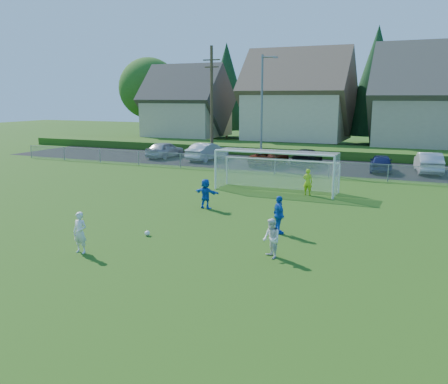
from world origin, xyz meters
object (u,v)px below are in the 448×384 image
Objects in this scene: car_e at (381,163)px; car_f at (428,163)px; goalkeeper at (308,182)px; car_b at (207,152)px; soccer_goal at (277,164)px; soccer_ball at (147,233)px; player_white_b at (271,238)px; player_white_a at (80,233)px; car_c at (269,157)px; car_d at (307,157)px; car_a at (165,150)px; player_blue_b at (206,194)px; player_blue_a at (279,215)px.

car_e is 0.85× the size of car_f.
car_b is (-12.11, 11.65, 0.01)m from goalkeeper.
soccer_goal is at bearing 56.73° from car_e.
soccer_goal is (2.01, 11.42, 1.52)m from soccer_ball.
player_white_b is 26.78m from car_b.
player_white_a reaches higher than car_c.
car_c is 8.93m from car_e.
soccer_ball is 22.82m from car_d.
car_d is at bearing -155.60° from car_c.
car_a is 0.94× the size of car_b.
goalkeeper is at bearing 120.53° from car_c.
player_blue_b is 20.12m from car_f.
soccer_ball is 23.92m from car_b.
car_b reaches higher than player_white_b.
player_white_a is 26.28m from car_b.
soccer_ball is 5.46m from player_blue_b.
player_blue_a is 0.33× the size of car_c.
car_c is (-1.88, 16.18, -0.10)m from player_blue_b.
player_white_b is at bearing 79.10° from car_e.
soccer_goal is at bearing 75.38° from player_white_a.
goalkeeper is 16.81m from car_b.
soccer_ball is 0.14× the size of player_blue_a.
soccer_ball is 11.63m from goalkeeper.
goalkeeper is 0.39× the size of car_e.
player_white_a is 0.32× the size of car_f.
goalkeeper is at bearing 149.07° from car_a.
car_c is at bearing 89.30° from player_white_a.
player_white_a is at bearing -110.69° from soccer_ball.
car_c is at bearing 179.35° from car_a.
player_white_b reaches higher than car_c.
player_white_b is at bearing 70.63° from car_f.
goalkeeper is (4.00, 5.45, 0.00)m from player_blue_b.
player_blue_a is 0.34× the size of car_d.
car_b is at bearing -175.57° from car_a.
soccer_ball is 5.63m from player_white_b.
player_blue_a is 0.22× the size of soccer_goal.
player_white_b reaches higher than car_e.
car_f reaches higher than car_c.
goalkeeper is (4.08, 10.87, 0.67)m from soccer_ball.
goalkeeper reaches higher than car_d.
car_d is (0.98, 17.37, -0.08)m from player_blue_b.
player_white_b is 0.32× the size of car_a.
car_d is at bearing -174.57° from car_a.
player_blue_a reaches higher than car_f.
car_b reaches higher than car_f.
goalkeeper is at bearing 69.41° from soccer_ball.
player_blue_a is 9.41m from soccer_goal.
car_b is (-13.60, 23.07, 0.06)m from player_white_b.
player_white_a is at bearing -113.63° from player_white_b.
car_a is (-16.53, 11.63, -0.01)m from goalkeeper.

